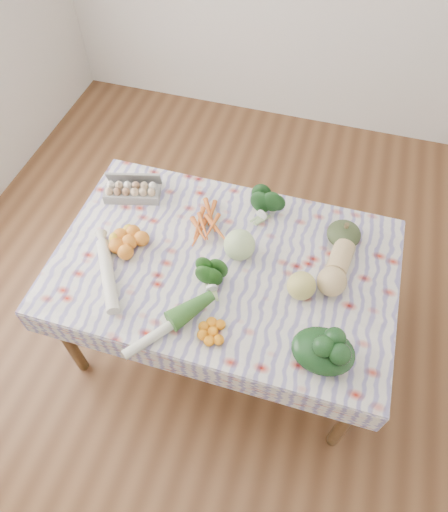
{
  "coord_description": "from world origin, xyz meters",
  "views": [
    {
      "loc": [
        0.37,
        -1.23,
        2.57
      ],
      "look_at": [
        0.0,
        0.0,
        0.82
      ],
      "focal_mm": 32.0,
      "sensor_mm": 36.0,
      "label": 1
    }
  ],
  "objects_px": {
    "cabbage": "(239,245)",
    "kabocha_squash": "(344,234)",
    "egg_carton": "(132,193)",
    "dining_table": "(224,273)",
    "grapefruit": "(301,286)",
    "butternut_squash": "(337,267)"
  },
  "relations": [
    {
      "from": "dining_table",
      "to": "egg_carton",
      "type": "relative_size",
      "value": 5.43
    },
    {
      "from": "butternut_squash",
      "to": "kabocha_squash",
      "type": "bearing_deg",
      "value": 96.6
    },
    {
      "from": "dining_table",
      "to": "butternut_squash",
      "type": "bearing_deg",
      "value": 8.64
    },
    {
      "from": "kabocha_squash",
      "to": "cabbage",
      "type": "height_order",
      "value": "cabbage"
    },
    {
      "from": "egg_carton",
      "to": "butternut_squash",
      "type": "relative_size",
      "value": 1.0
    },
    {
      "from": "cabbage",
      "to": "dining_table",
      "type": "bearing_deg",
      "value": -128.26
    },
    {
      "from": "egg_carton",
      "to": "kabocha_squash",
      "type": "height_order",
      "value": "kabocha_squash"
    },
    {
      "from": "dining_table",
      "to": "butternut_squash",
      "type": "relative_size",
      "value": 5.41
    },
    {
      "from": "egg_carton",
      "to": "kabocha_squash",
      "type": "bearing_deg",
      "value": -13.48
    },
    {
      "from": "dining_table",
      "to": "cabbage",
      "type": "relative_size",
      "value": 10.41
    },
    {
      "from": "kabocha_squash",
      "to": "egg_carton",
      "type": "bearing_deg",
      "value": -178.79
    },
    {
      "from": "egg_carton",
      "to": "butternut_squash",
      "type": "height_order",
      "value": "butternut_squash"
    },
    {
      "from": "egg_carton",
      "to": "cabbage",
      "type": "distance_m",
      "value": 0.69
    },
    {
      "from": "dining_table",
      "to": "kabocha_squash",
      "type": "distance_m",
      "value": 0.62
    },
    {
      "from": "dining_table",
      "to": "butternut_squash",
      "type": "distance_m",
      "value": 0.55
    },
    {
      "from": "butternut_squash",
      "to": "grapefruit",
      "type": "bearing_deg",
      "value": -126.02
    },
    {
      "from": "egg_carton",
      "to": "butternut_squash",
      "type": "bearing_deg",
      "value": -24.62
    },
    {
      "from": "egg_carton",
      "to": "cabbage",
      "type": "height_order",
      "value": "cabbage"
    },
    {
      "from": "kabocha_squash",
      "to": "cabbage",
      "type": "relative_size",
      "value": 1.09
    },
    {
      "from": "cabbage",
      "to": "kabocha_squash",
      "type": "bearing_deg",
      "value": 25.82
    },
    {
      "from": "kabocha_squash",
      "to": "grapefruit",
      "type": "bearing_deg",
      "value": -111.5
    },
    {
      "from": "butternut_squash",
      "to": "egg_carton",
      "type": "bearing_deg",
      "value": 177.85
    }
  ]
}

